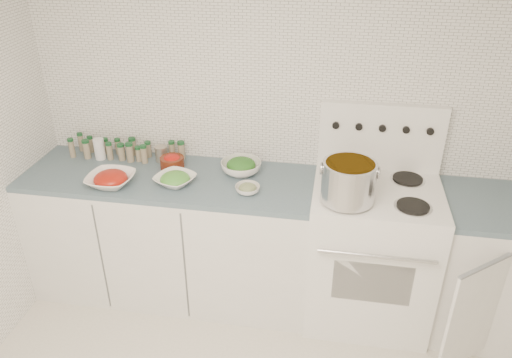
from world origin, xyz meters
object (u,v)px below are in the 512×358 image
stock_pot (349,180)px  bowl_tomato (111,179)px  stove (370,249)px  bowl_snowpea (175,179)px

stock_pot → bowl_tomato: size_ratio=1.10×
stove → bowl_tomato: size_ratio=4.64×
bowl_tomato → stove: bearing=5.8°
stock_pot → bowl_snowpea: bearing=175.4°
bowl_tomato → bowl_snowpea: bearing=11.4°
stove → bowl_snowpea: bearing=-176.0°
bowl_snowpea → bowl_tomato: bearing=-168.6°
stock_pot → bowl_tomato: bearing=179.8°
stock_pot → bowl_snowpea: (-1.04, 0.08, -0.14)m
bowl_tomato → bowl_snowpea: (0.38, 0.08, -0.01)m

